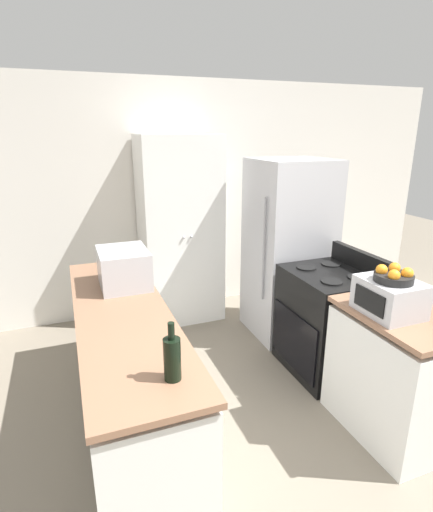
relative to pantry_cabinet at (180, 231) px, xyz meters
name	(u,v)px	position (x,y,z in m)	size (l,w,h in m)	color
wall_back	(172,200)	(0.00, 0.33, 0.29)	(7.00, 0.06, 2.60)	silver
counter_left	(127,373)	(-0.86, -1.62, -0.57)	(0.60, 2.22, 0.91)	silver
counter_right	(395,375)	(0.87, -2.31, -0.57)	(0.60, 0.84, 0.91)	silver
pantry_cabinet	(180,231)	(0.00, 0.00, 0.00)	(0.85, 0.58, 2.02)	white
stove	(327,321)	(0.89, -1.50, -0.55)	(0.66, 0.75, 1.07)	black
refrigerator	(288,249)	(0.93, -0.72, -0.11)	(0.76, 0.72, 1.80)	#B7B7BC
microwave	(124,268)	(-0.77, -1.16, 0.05)	(0.37, 0.45, 0.29)	#B2B2B7
wine_bottle	(172,358)	(-0.74, -2.47, 0.02)	(0.08, 0.08, 0.30)	black
toaster_oven	(390,297)	(0.76, -2.27, 0.02)	(0.33, 0.37, 0.23)	#B2B2B7
fruit_bowl	(394,276)	(0.75, -2.29, 0.17)	(0.24, 0.24, 0.10)	black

